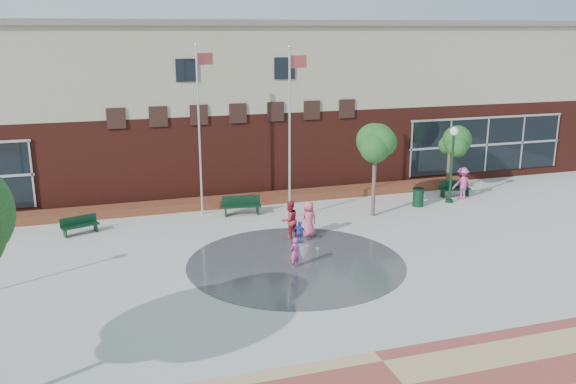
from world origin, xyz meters
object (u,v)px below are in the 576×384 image
object	(u,v)px
flagpole_right	(290,125)
child_splash	(295,253)
flagpole_left	(200,122)
bench_left	(80,229)
trash_can	(418,197)

from	to	relation	value
flagpole_right	child_splash	xyz separation A→B (m)	(-1.74, -5.93, -3.90)
flagpole_left	bench_left	size ratio (longest dim) A/B	4.86
bench_left	trash_can	distance (m)	16.34
bench_left	child_splash	size ratio (longest dim) A/B	1.39
flagpole_left	trash_can	bearing A→B (deg)	-31.94
child_splash	trash_can	bearing A→B (deg)	-176.69
bench_left	flagpole_left	bearing A→B (deg)	-5.91
flagpole_right	child_splash	world-z (taller)	flagpole_right
flagpole_right	bench_left	xyz separation A→B (m)	(-9.51, 0.57, -4.24)
bench_left	trash_can	xyz separation A→B (m)	(16.33, -0.59, 0.23)
flagpole_right	bench_left	distance (m)	10.43
flagpole_left	flagpole_right	size ratio (longest dim) A/B	1.01
flagpole_left	child_splash	world-z (taller)	flagpole_left
flagpole_right	child_splash	size ratio (longest dim) A/B	6.69
bench_left	child_splash	bearing A→B (deg)	-59.53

